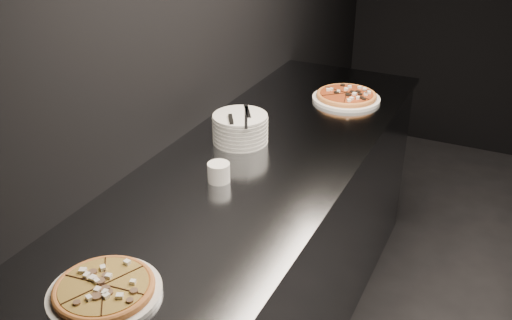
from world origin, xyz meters
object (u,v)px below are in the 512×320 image
at_px(pizza_mushroom, 104,289).
at_px(pizza_tomato, 346,96).
at_px(cutlery, 240,116).
at_px(counter, 256,258).
at_px(ramekin, 219,172).
at_px(plate_stack, 240,128).

distance_m(pizza_mushroom, pizza_tomato, 1.62).
height_order(pizza_mushroom, cutlery, cutlery).
xyz_separation_m(pizza_mushroom, pizza_tomato, (0.14, 1.61, 0.00)).
relative_size(pizza_tomato, cutlery, 1.57).
bearing_deg(cutlery, counter, -74.13).
xyz_separation_m(counter, cutlery, (-0.12, 0.11, 0.58)).
bearing_deg(pizza_mushroom, counter, 88.55).
distance_m(counter, ramekin, 0.54).
height_order(pizza_tomato, ramekin, ramekin).
relative_size(counter, pizza_tomato, 6.81).
height_order(counter, plate_stack, plate_stack).
xyz_separation_m(counter, plate_stack, (-0.13, 0.12, 0.52)).
bearing_deg(pizza_mushroom, ramekin, 92.31).
bearing_deg(cutlery, pizza_mushroom, -116.64).
relative_size(plate_stack, ramekin, 2.76).
distance_m(pizza_tomato, cutlery, 0.69).
height_order(counter, pizza_tomato, pizza_tomato).
xyz_separation_m(counter, pizza_mushroom, (-0.02, -0.86, 0.48)).
xyz_separation_m(counter, ramekin, (-0.05, -0.20, 0.50)).
bearing_deg(counter, cutlery, 138.38).
bearing_deg(cutlery, pizza_tomato, 37.19).
bearing_deg(plate_stack, ramekin, -75.91).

